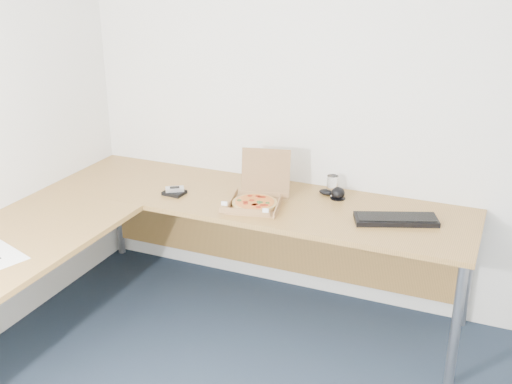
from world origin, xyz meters
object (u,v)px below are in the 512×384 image
at_px(desk, 171,221).
at_px(wallet, 174,193).
at_px(keyboard, 396,219).
at_px(pizza_box, 256,200).
at_px(drinking_glass, 332,185).

height_order(desk, wallet, wallet).
relative_size(desk, keyboard, 5.74).
height_order(pizza_box, drinking_glass, pizza_box).
height_order(pizza_box, keyboard, pizza_box).
bearing_deg(wallet, pizza_box, 7.22).
bearing_deg(keyboard, wallet, 163.79).
relative_size(desk, wallet, 20.96).
bearing_deg(wallet, keyboard, 9.02).
distance_m(desk, wallet, 0.33).
height_order(desk, keyboard, keyboard).
xyz_separation_m(pizza_box, keyboard, (0.77, 0.09, -0.02)).
relative_size(pizza_box, keyboard, 0.76).
bearing_deg(desk, pizza_box, 41.46).
distance_m(keyboard, wallet, 1.29).
xyz_separation_m(desk, pizza_box, (0.37, 0.32, 0.06)).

